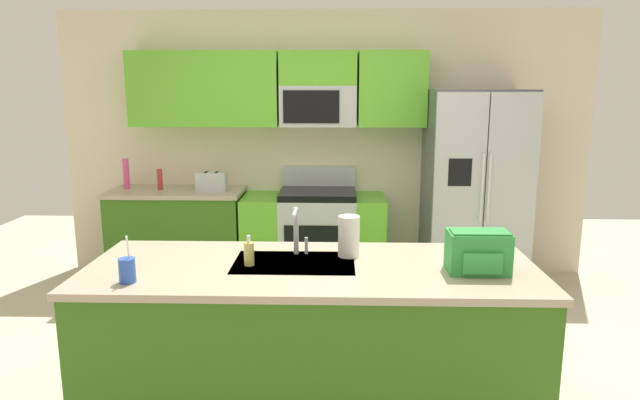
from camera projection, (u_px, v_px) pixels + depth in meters
ground_plane at (318, 371)px, 3.77m from camera, size 9.00×9.00×0.00m
kitchen_wall_unit at (311, 128)px, 5.53m from camera, size 5.20×0.43×2.60m
back_counter at (179, 235)px, 5.49m from camera, size 1.28×0.63×0.90m
range_oven at (314, 237)px, 5.45m from camera, size 1.36×0.61×1.10m
refrigerator at (474, 190)px, 5.24m from camera, size 0.90×0.76×1.85m
island_counter at (312, 340)px, 3.20m from camera, size 2.49×0.96×0.90m
toaster at (212, 181)px, 5.32m from camera, size 0.28×0.16×0.18m
pepper_mill at (160, 179)px, 5.38m from camera, size 0.05×0.05×0.20m
bottle_pink at (126, 174)px, 5.43m from camera, size 0.06×0.06×0.29m
sink_faucet at (297, 227)px, 3.27m from camera, size 0.09×0.21×0.28m
drink_cup_blue at (127, 270)px, 2.83m from camera, size 0.08×0.08×0.25m
soap_dispenser at (249, 253)px, 3.10m from camera, size 0.06×0.06×0.17m
paper_towel_roll at (349, 236)px, 3.26m from camera, size 0.12×0.12×0.24m
backpack at (478, 251)px, 2.98m from camera, size 0.32×0.22×0.23m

